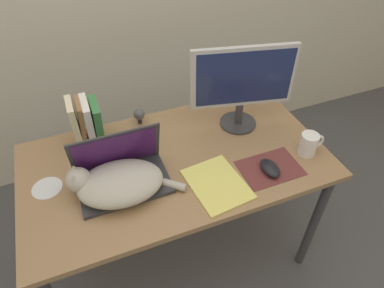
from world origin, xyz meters
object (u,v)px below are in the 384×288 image
object	(u,v)px
book_row	(87,123)
webcam	(139,115)
cat	(117,183)
external_monitor	(242,84)
mug	(309,144)
notepad	(217,184)
laptop	(122,174)
computer_mouse	(270,168)
cd_disc	(47,188)

from	to	relation	value
book_row	webcam	size ratio (longest dim) A/B	2.86
cat	external_monitor	bearing A→B (deg)	18.25
mug	notepad	bearing A→B (deg)	-177.05
laptop	book_row	bearing A→B (deg)	105.03
mug	book_row	bearing A→B (deg)	153.63
webcam	mug	world-z (taller)	mug
laptop	book_row	distance (m)	0.32
laptop	notepad	world-z (taller)	laptop
webcam	computer_mouse	bearing A→B (deg)	-51.08
computer_mouse	book_row	bearing A→B (deg)	144.58
cat	book_row	size ratio (longest dim) A/B	1.96
laptop	computer_mouse	size ratio (longest dim) A/B	3.13
computer_mouse	webcam	bearing A→B (deg)	128.92
laptop	notepad	xyz separation A→B (m)	(0.35, -0.16, -0.04)
mug	webcam	bearing A→B (deg)	142.71
laptop	cd_disc	world-z (taller)	laptop
notepad	cat	bearing A→B (deg)	163.90
computer_mouse	external_monitor	bearing A→B (deg)	85.88
cat	computer_mouse	bearing A→B (deg)	-11.36
external_monitor	webcam	size ratio (longest dim) A/B	5.88
notepad	mug	size ratio (longest dim) A/B	2.38
computer_mouse	notepad	bearing A→B (deg)	176.56
webcam	mug	bearing A→B (deg)	-37.29
mug	cd_disc	xyz separation A→B (m)	(-1.09, 0.21, -0.05)
book_row	external_monitor	bearing A→B (deg)	-11.40
cat	mug	xyz separation A→B (m)	(0.83, -0.09, -0.00)
webcam	external_monitor	bearing A→B (deg)	-22.66
book_row	mug	world-z (taller)	book_row
notepad	mug	bearing A→B (deg)	2.95
cd_disc	laptop	bearing A→B (deg)	-14.87
cat	notepad	size ratio (longest dim) A/B	1.54
cat	computer_mouse	size ratio (longest dim) A/B	3.88
laptop	computer_mouse	bearing A→B (deg)	-16.36
book_row	cd_disc	world-z (taller)	book_row
laptop	book_row	size ratio (longest dim) A/B	1.58
book_row	webcam	bearing A→B (deg)	10.61
cat	mug	distance (m)	0.83
laptop	notepad	bearing A→B (deg)	-24.31
external_monitor	cd_disc	bearing A→B (deg)	-174.62
laptop	webcam	size ratio (longest dim) A/B	4.52
laptop	external_monitor	world-z (taller)	external_monitor
computer_mouse	mug	distance (m)	0.22
cat	webcam	size ratio (longest dim) A/B	5.60
cat	notepad	xyz separation A→B (m)	(0.38, -0.11, -0.05)
book_row	mug	bearing A→B (deg)	-26.37
cat	notepad	world-z (taller)	cat
external_monitor	mug	xyz separation A→B (m)	(0.19, -0.30, -0.18)
external_monitor	book_row	world-z (taller)	external_monitor
notepad	computer_mouse	bearing A→B (deg)	-3.44
mug	cat	bearing A→B (deg)	174.06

